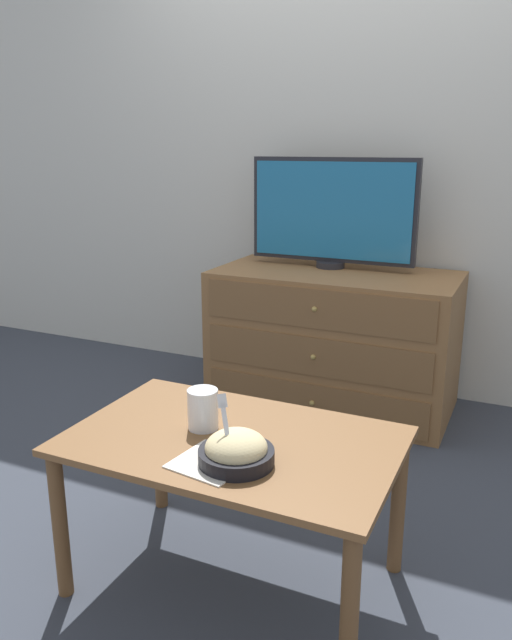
% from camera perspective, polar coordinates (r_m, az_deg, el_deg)
% --- Properties ---
extents(ground_plane, '(12.00, 12.00, 0.00)m').
position_cam_1_polar(ground_plane, '(3.51, 8.53, -5.55)').
color(ground_plane, '#383D47').
extents(wall_back, '(12.00, 0.05, 2.60)m').
position_cam_1_polar(wall_back, '(3.29, 9.61, 16.17)').
color(wall_back, silver).
rests_on(wall_back, ground_plane).
extents(dresser, '(1.16, 0.60, 0.67)m').
position_cam_1_polar(dresser, '(3.11, 7.05, -1.74)').
color(dresser, olive).
rests_on(dresser, ground_plane).
extents(tv, '(0.83, 0.14, 0.53)m').
position_cam_1_polar(tv, '(3.10, 7.00, 9.79)').
color(tv, '#232328').
rests_on(tv, dresser).
extents(coffee_table, '(0.92, 0.58, 0.47)m').
position_cam_1_polar(coffee_table, '(1.81, -2.10, -12.63)').
color(coffee_table, brown).
rests_on(coffee_table, ground_plane).
extents(takeout_bowl, '(0.20, 0.20, 0.18)m').
position_cam_1_polar(takeout_bowl, '(1.64, -1.82, -11.90)').
color(takeout_bowl, black).
rests_on(takeout_bowl, coffee_table).
extents(drink_cup, '(0.09, 0.09, 0.12)m').
position_cam_1_polar(drink_cup, '(1.82, -4.87, -8.33)').
color(drink_cup, '#9E6638').
rests_on(drink_cup, coffee_table).
extents(napkin, '(0.20, 0.20, 0.00)m').
position_cam_1_polar(napkin, '(1.66, -4.11, -12.81)').
color(napkin, silver).
rests_on(napkin, coffee_table).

